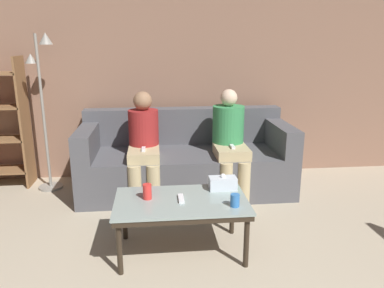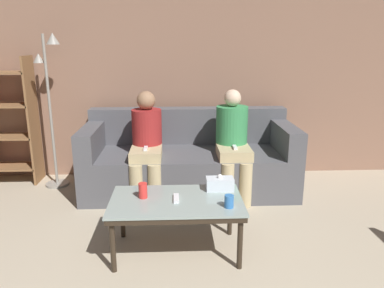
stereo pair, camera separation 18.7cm
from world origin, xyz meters
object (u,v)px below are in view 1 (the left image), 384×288
Objects in this scene: seated_person_left_end at (144,143)px; seated_person_mid_left at (230,139)px; tissue_box at (223,183)px; coffee_table at (181,205)px; cup_near_right at (147,192)px; game_remote at (181,199)px; standing_lamp at (43,96)px; couch at (186,161)px; cup_near_left at (235,200)px.

seated_person_left_end is 0.99× the size of seated_person_mid_left.
coffee_table is at bearing -152.74° from tissue_box.
seated_person_mid_left reaches higher than cup_near_right.
coffee_table is at bearing -9.98° from cup_near_right.
standing_lamp is (-1.35, 1.49, 0.59)m from game_remote.
tissue_box is 2.21m from standing_lamp.
cup_near_left is at bearing -81.07° from couch.
tissue_box is 0.97m from seated_person_mid_left.
couch is at bearing 72.50° from cup_near_right.
couch is 24.14× the size of cup_near_left.
standing_lamp reaches higher than tissue_box.
cup_near_left is 0.08× the size of seated_person_left_end.
seated_person_mid_left is (0.24, 0.93, 0.12)m from tissue_box.
cup_near_right is 0.07× the size of standing_lamp.
seated_person_mid_left is at bearing 51.56° from cup_near_right.
coffee_table is at bearing 157.66° from cup_near_left.
couch is 15.00× the size of game_remote.
cup_near_right is (-0.25, 0.04, 0.10)m from coffee_table.
couch is 0.57m from seated_person_left_end.
game_remote is (-0.38, 0.16, -0.04)m from cup_near_left.
couch is 19.11× the size of cup_near_right.
seated_person_mid_left is at bearing 0.62° from seated_person_left_end.
tissue_box is 1.14m from seated_person_left_end.
seated_person_mid_left is at bearing 61.88° from coffee_table.
cup_near_right reaches higher than coffee_table.
game_remote is at bearing -118.12° from seated_person_mid_left.
seated_person_left_end reaches higher than tissue_box.
seated_person_left_end is at bearing 125.22° from tissue_box.
seated_person_mid_left is (0.60, 1.11, 0.21)m from coffee_table.
cup_near_left is 2.45m from standing_lamp.
coffee_table is at bearing -118.12° from seated_person_mid_left.
cup_near_left is 0.06× the size of standing_lamp.
standing_lamp is at bearing 132.26° from coffee_table.
game_remote is (0.00, 0.00, 0.05)m from coffee_table.
seated_person_mid_left is at bearing 75.39° from tissue_box.
cup_near_right is 0.62m from tissue_box.
tissue_box is 1.47× the size of game_remote.
couch is 1.67m from standing_lamp.
couch is 2.03× the size of seated_person_left_end.
game_remote is (-0.15, -1.32, 0.13)m from couch.
seated_person_left_end reaches higher than couch.
tissue_box is at bearing 27.26° from game_remote.
cup_near_right is 1.37m from seated_person_mid_left.
coffee_table is 10.78× the size of cup_near_left.
coffee_table is 0.91× the size of seated_person_left_end.
couch is 1.35m from cup_near_right.
cup_near_right is at bearing -87.52° from seated_person_left_end.
couch is 0.57m from seated_person_mid_left.
cup_near_left is 0.34m from tissue_box.
seated_person_mid_left reaches higher than coffee_table.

